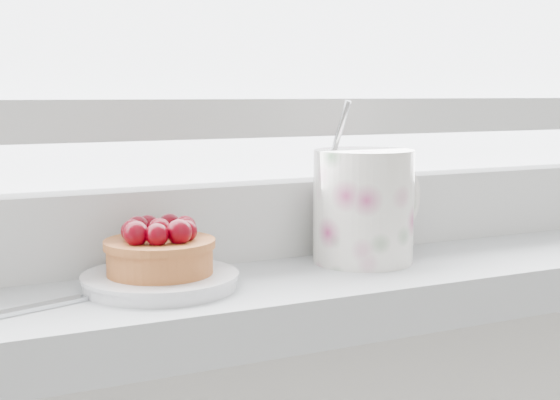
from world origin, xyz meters
TOP-DOWN VIEW (x-y plane):
  - saucer at (-0.07, 1.89)m, footprint 0.12×0.12m
  - raspberry_tart at (-0.07, 1.89)m, footprint 0.09×0.09m
  - floral_mug at (0.13, 1.90)m, footprint 0.14×0.12m
  - fork at (-0.15, 1.87)m, footprint 0.19×0.08m

SIDE VIEW (x-z plane):
  - fork at x=-0.15m, z-range 0.94..0.94m
  - saucer at x=-0.07m, z-range 0.94..0.95m
  - raspberry_tart at x=-0.07m, z-range 0.95..0.99m
  - floral_mug at x=0.13m, z-range 0.92..1.07m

